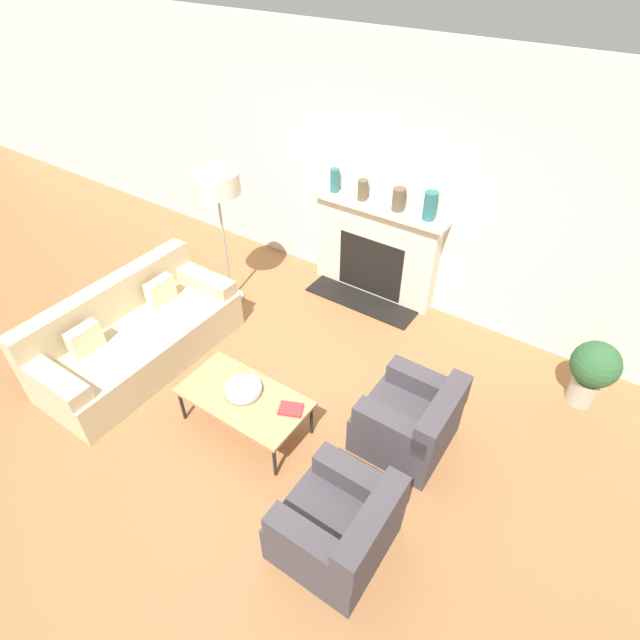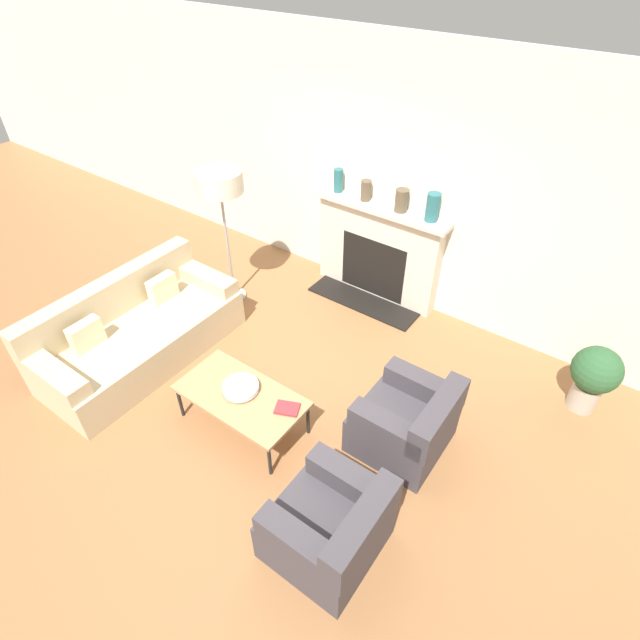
% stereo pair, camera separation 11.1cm
% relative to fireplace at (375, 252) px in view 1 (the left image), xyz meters
% --- Properties ---
extents(ground_plane, '(18.00, 18.00, 0.00)m').
position_rel_fireplace_xyz_m(ground_plane, '(0.11, -2.44, -0.58)').
color(ground_plane, '#99663D').
extents(wall_back, '(18.00, 0.06, 2.90)m').
position_rel_fireplace_xyz_m(wall_back, '(0.11, 0.14, 0.87)').
color(wall_back, silver).
rests_on(wall_back, ground_plane).
extents(fireplace, '(1.67, 0.59, 1.19)m').
position_rel_fireplace_xyz_m(fireplace, '(0.00, 0.00, 0.00)').
color(fireplace, beige).
rests_on(fireplace, ground_plane).
extents(couch, '(0.95, 2.10, 0.83)m').
position_rel_fireplace_xyz_m(couch, '(-1.45, -2.44, -0.28)').
color(couch, '#CCB78E').
rests_on(couch, ground_plane).
extents(armchair_near, '(0.76, 0.78, 0.72)m').
position_rel_fireplace_xyz_m(armchair_near, '(1.42, -3.01, -0.29)').
color(armchair_near, '#423D42').
rests_on(armchair_near, ground_plane).
extents(armchair_far, '(0.76, 0.78, 0.72)m').
position_rel_fireplace_xyz_m(armchair_far, '(1.42, -1.84, -0.29)').
color(armchair_far, '#423D42').
rests_on(armchair_far, ground_plane).
extents(coffee_table, '(1.17, 0.62, 0.40)m').
position_rel_fireplace_xyz_m(coffee_table, '(0.09, -2.51, -0.20)').
color(coffee_table, tan).
rests_on(coffee_table, ground_plane).
extents(bowl, '(0.33, 0.33, 0.07)m').
position_rel_fireplace_xyz_m(bowl, '(0.07, -2.47, -0.13)').
color(bowl, silver).
rests_on(bowl, coffee_table).
extents(book, '(0.25, 0.22, 0.02)m').
position_rel_fireplace_xyz_m(book, '(0.54, -2.40, -0.16)').
color(book, '#9E2D33').
rests_on(book, coffee_table).
extents(floor_lamp, '(0.51, 0.51, 1.63)m').
position_rel_fireplace_xyz_m(floor_lamp, '(-1.37, -1.10, 0.86)').
color(floor_lamp, gray).
rests_on(floor_lamp, ground_plane).
extents(mantel_vase_left, '(0.11, 0.11, 0.27)m').
position_rel_fireplace_xyz_m(mantel_vase_left, '(-0.59, 0.01, 0.75)').
color(mantel_vase_left, '#28666B').
rests_on(mantel_vase_left, fireplace).
extents(mantel_vase_center_left, '(0.12, 0.12, 0.23)m').
position_rel_fireplace_xyz_m(mantel_vase_center_left, '(-0.22, 0.01, 0.72)').
color(mantel_vase_center_left, brown).
rests_on(mantel_vase_center_left, fireplace).
extents(mantel_vase_center_right, '(0.14, 0.14, 0.25)m').
position_rel_fireplace_xyz_m(mantel_vase_center_right, '(0.23, 0.01, 0.73)').
color(mantel_vase_center_right, brown).
rests_on(mantel_vase_center_right, fireplace).
extents(mantel_vase_right, '(0.14, 0.14, 0.31)m').
position_rel_fireplace_xyz_m(mantel_vase_right, '(0.60, 0.01, 0.76)').
color(mantel_vase_right, '#28666B').
rests_on(mantel_vase_right, fireplace).
extents(potted_plant, '(0.44, 0.44, 0.71)m').
position_rel_fireplace_xyz_m(potted_plant, '(2.59, -0.44, -0.15)').
color(potted_plant, '#B2A899').
rests_on(potted_plant, ground_plane).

